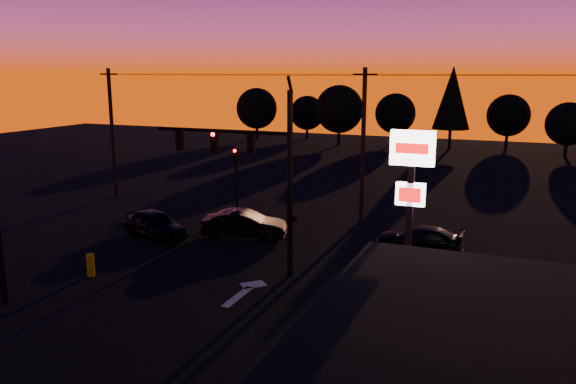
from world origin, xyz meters
name	(u,v)px	position (x,y,z in m)	size (l,w,h in m)	color
ground	(214,304)	(0.00, 0.00, 0.00)	(120.00, 120.00, 0.00)	black
lane_arrow	(246,291)	(0.50, 1.67, 0.01)	(1.20, 3.10, 0.01)	beige
traffic_signal_mast	(256,162)	(-0.10, 3.99, 4.94)	(6.79, 0.52, 8.58)	black
secondary_signal	(236,173)	(-5.00, 11.49, 2.86)	(0.30, 0.31, 4.35)	black
pylon_sign	(411,185)	(7.00, 1.50, 4.91)	(1.50, 0.28, 6.80)	black
utility_pole_0	(112,133)	(-16.00, 14.00, 4.59)	(1.40, 0.26, 9.00)	black
utility_pole_1	(363,145)	(2.00, 14.00, 4.59)	(1.40, 0.26, 9.00)	black
power_wires	(365,75)	(2.00, 14.00, 8.57)	(36.00, 1.22, 0.07)	black
bollard	(91,265)	(-6.51, 0.65, 0.49)	(0.33, 0.33, 0.99)	#C7A900
tree_0	(257,108)	(-22.00, 50.00, 4.06)	(5.36, 5.36, 6.74)	black
tree_1	(307,113)	(-16.00, 53.00, 3.43)	(4.54, 4.54, 5.71)	black
tree_2	(339,109)	(-10.00, 48.00, 4.37)	(5.77, 5.78, 7.26)	black
tree_3	(395,114)	(-4.00, 52.00, 3.75)	(4.95, 4.95, 6.22)	black
tree_4	(452,98)	(3.00, 49.00, 5.93)	(4.18, 4.18, 9.50)	black
tree_5	(508,115)	(9.00, 54.00, 3.75)	(4.95, 4.95, 6.22)	black
tree_6	(568,124)	(15.00, 48.00, 3.43)	(4.54, 4.54, 5.71)	black
car_left	(155,224)	(-7.46, 6.70, 0.73)	(1.72, 4.28, 1.46)	black
car_mid	(245,224)	(-2.91, 8.39, 0.74)	(1.57, 4.50, 1.48)	black
car_right	(419,239)	(6.10, 9.63, 0.62)	(1.74, 4.28, 1.24)	black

